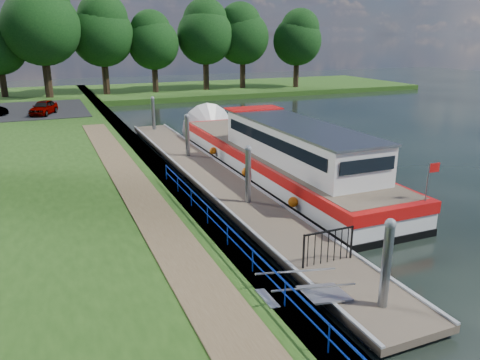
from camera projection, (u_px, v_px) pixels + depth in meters
name	position (u px, v px, depth m)	size (l,w,h in m)	color
ground	(369.00, 309.00, 13.29)	(160.00, 160.00, 0.00)	black
bank_edge	(157.00, 171.00, 25.40)	(1.10, 90.00, 0.78)	#473D2D
far_bank	(198.00, 90.00, 63.37)	(60.00, 18.00, 0.60)	#224614
footpath	(151.00, 211.00, 18.43)	(1.60, 40.00, 0.05)	brown
carpark	(5.00, 111.00, 42.31)	(14.00, 12.00, 0.06)	black
blue_fence	(239.00, 242.00, 14.51)	(0.04, 18.04, 0.72)	#0C2DBF
pontoon	(213.00, 179.00, 24.65)	(2.50, 30.00, 0.56)	brown
mooring_piles	(213.00, 159.00, 24.33)	(0.30, 27.30, 3.55)	gray
gangway	(305.00, 294.00, 12.85)	(2.58, 1.00, 0.92)	#A5A8AD
gate_panel	(328.00, 242.00, 14.88)	(1.85, 0.05, 1.15)	black
barge	(270.00, 154.00, 26.17)	(4.36, 21.15, 4.78)	black
horizon_trees	(92.00, 30.00, 53.08)	(54.38, 10.03, 12.87)	#332316
car_a	(43.00, 107.00, 40.36)	(1.45, 3.60, 1.23)	#999999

